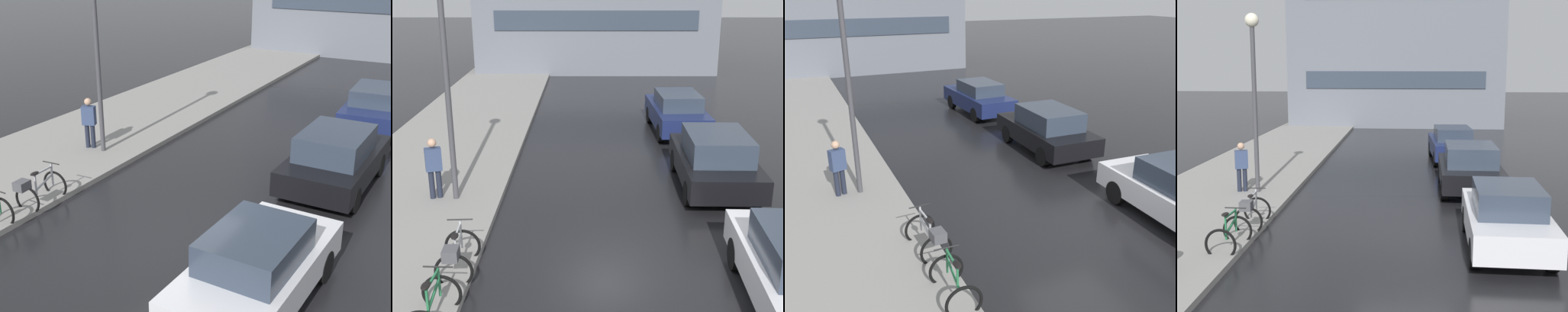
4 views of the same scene
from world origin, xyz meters
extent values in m
plane|color=black|center=(0.00, 0.00, 0.00)|extent=(140.00, 140.00, 0.00)
cube|color=gray|center=(-6.00, 10.00, 0.07)|extent=(4.80, 60.00, 0.14)
torus|color=black|center=(-3.89, -0.73, 0.35)|extent=(0.71, 0.09, 0.71)
torus|color=black|center=(-3.93, -1.75, 0.35)|extent=(0.71, 0.09, 0.71)
cube|color=#237042|center=(-3.92, -1.42, 0.63)|extent=(0.04, 0.04, 0.55)
cube|color=#237042|center=(-3.89, -0.80, 0.62)|extent=(0.04, 0.04, 0.54)
cube|color=#237042|center=(-3.90, -1.11, 0.86)|extent=(0.06, 0.62, 0.04)
cube|color=#237042|center=(-3.91, -1.14, 0.58)|extent=(0.07, 0.70, 0.25)
ellipsoid|color=black|center=(-3.92, -1.42, 0.94)|extent=(0.15, 0.27, 0.07)
cylinder|color=black|center=(-3.89, -0.80, 0.91)|extent=(0.50, 0.05, 0.03)
torus|color=black|center=(-3.90, 0.99, 0.36)|extent=(0.73, 0.10, 0.73)
torus|color=black|center=(-3.85, -0.02, 0.36)|extent=(0.73, 0.10, 0.73)
cube|color=#ADAFB5|center=(-3.87, 0.31, 0.63)|extent=(0.04, 0.04, 0.53)
cube|color=#ADAFB5|center=(-3.90, 0.91, 0.66)|extent=(0.04, 0.04, 0.60)
cube|color=#ADAFB5|center=(-3.88, 0.61, 0.89)|extent=(0.07, 0.60, 0.04)
cube|color=#ADAFB5|center=(-3.88, 0.59, 0.58)|extent=(0.07, 0.69, 0.25)
ellipsoid|color=black|center=(-3.87, 0.31, 0.92)|extent=(0.15, 0.27, 0.07)
cylinder|color=black|center=(-3.90, 0.91, 0.98)|extent=(0.50, 0.05, 0.03)
cube|color=#4C4C51|center=(-3.84, -0.14, 0.79)|extent=(0.30, 0.35, 0.22)
cube|color=silver|center=(2.29, -0.57, 0.63)|extent=(1.93, 4.17, 0.62)
cube|color=#2D3847|center=(2.28, -0.73, 1.23)|extent=(1.52, 2.03, 0.58)
cylinder|color=black|center=(1.56, 0.73, 0.32)|extent=(0.25, 0.65, 0.64)
cylinder|color=black|center=(3.12, 0.67, 0.32)|extent=(0.25, 0.65, 0.64)
cylinder|color=black|center=(1.46, -1.81, 0.32)|extent=(0.25, 0.65, 0.64)
cylinder|color=black|center=(3.02, -1.87, 0.32)|extent=(0.25, 0.65, 0.64)
cube|color=black|center=(2.08, 5.16, 0.63)|extent=(2.03, 4.25, 0.62)
cube|color=#2D3847|center=(2.08, 4.99, 1.26)|extent=(1.64, 2.29, 0.65)
cylinder|color=black|center=(1.24, 6.48, 0.32)|extent=(0.23, 0.64, 0.64)
cylinder|color=black|center=(2.98, 6.44, 0.32)|extent=(0.23, 0.64, 0.64)
cylinder|color=black|center=(1.18, 3.88, 0.32)|extent=(0.23, 0.64, 0.64)
cylinder|color=black|center=(2.92, 3.84, 0.32)|extent=(0.23, 0.64, 0.64)
cube|color=navy|center=(1.92, 10.81, 0.65)|extent=(1.92, 4.37, 0.65)
cube|color=#2D3847|center=(1.93, 10.64, 1.24)|extent=(1.53, 2.18, 0.54)
cylinder|color=black|center=(1.09, 12.12, 0.32)|extent=(0.24, 0.65, 0.64)
cylinder|color=black|center=(2.66, 12.18, 0.32)|extent=(0.24, 0.65, 0.64)
cylinder|color=black|center=(1.18, 9.45, 0.32)|extent=(0.24, 0.65, 0.64)
cylinder|color=black|center=(2.75, 9.50, 0.32)|extent=(0.24, 0.65, 0.64)
cylinder|color=#1E2333|center=(-5.34, 4.02, 0.44)|extent=(0.14, 0.14, 0.89)
cylinder|color=#1E2333|center=(-5.17, 4.08, 0.44)|extent=(0.14, 0.14, 0.89)
cube|color=navy|center=(-5.25, 4.05, 1.18)|extent=(0.46, 0.36, 0.58)
sphere|color=tan|center=(-5.25, 4.05, 1.61)|extent=(0.22, 0.22, 0.22)
cylinder|color=#424247|center=(-4.74, 4.01, 2.66)|extent=(0.14, 0.14, 5.32)
sphere|color=#F2EACC|center=(-4.74, 4.01, 5.49)|extent=(0.43, 0.43, 0.43)
cube|color=#333D4C|center=(-0.89, 22.59, 3.16)|extent=(11.55, 0.06, 1.10)
camera|label=1|loc=(5.30, -8.29, 6.02)|focal=50.00mm
camera|label=2|loc=(-1.37, -8.86, 5.55)|focal=50.00mm
camera|label=3|loc=(-6.20, -7.50, 5.49)|focal=40.00mm
camera|label=4|loc=(0.09, -12.66, 4.19)|focal=50.00mm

